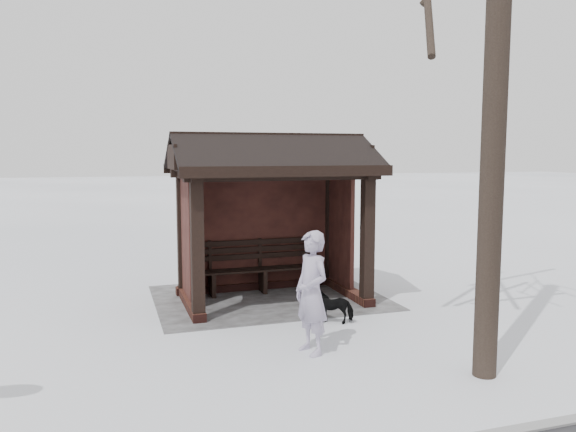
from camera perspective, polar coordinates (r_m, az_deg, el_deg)
name	(u,v)px	position (r m, az deg, el deg)	size (l,w,h in m)	color
ground	(272,300)	(10.54, -1.66, -8.58)	(120.00, 120.00, 0.00)	white
trampled_patch	(269,297)	(10.72, -1.96, -8.27)	(4.20, 3.20, 0.02)	gray
bus_shelter	(269,184)	(10.35, -1.95, 3.31)	(3.60, 2.40, 3.09)	#361713
pedestrian	(312,293)	(7.67, 2.42, -7.78)	(0.62, 0.40, 1.69)	#AA9FBB
dog	(334,306)	(9.21, 4.66, -9.08)	(0.29, 0.64, 0.54)	black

